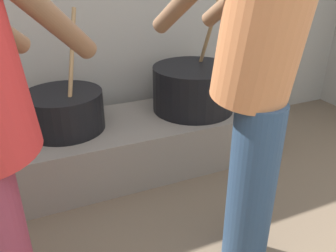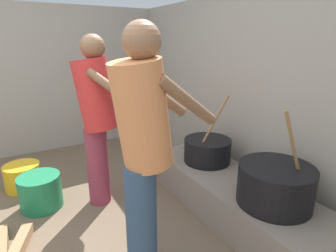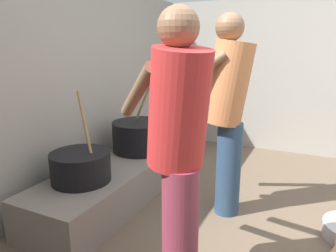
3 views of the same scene
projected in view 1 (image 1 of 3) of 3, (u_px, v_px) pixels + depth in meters
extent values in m
cube|color=#9E998E|center=(80.00, 7.00, 2.29)|extent=(4.89, 0.20, 1.95)
cube|color=slate|center=(136.00, 143.00, 2.28)|extent=(1.86, 0.60, 0.33)
cylinder|color=black|center=(194.00, 88.00, 2.30)|extent=(0.54, 0.54, 0.29)
cylinder|color=#937047|center=(209.00, 34.00, 2.19)|extent=(0.03, 0.25, 0.51)
cylinder|color=black|center=(64.00, 111.00, 2.04)|extent=(0.46, 0.46, 0.23)
cylinder|color=#937047|center=(72.00, 57.00, 1.93)|extent=(0.15, 0.23, 0.51)
cylinder|color=navy|center=(251.00, 188.00, 1.46)|extent=(0.20, 0.20, 0.77)
cylinder|color=#D17F4C|center=(266.00, 16.00, 1.18)|extent=(0.37, 0.44, 0.66)
cylinder|color=brown|center=(48.00, 15.00, 0.99)|extent=(0.34, 0.40, 0.35)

